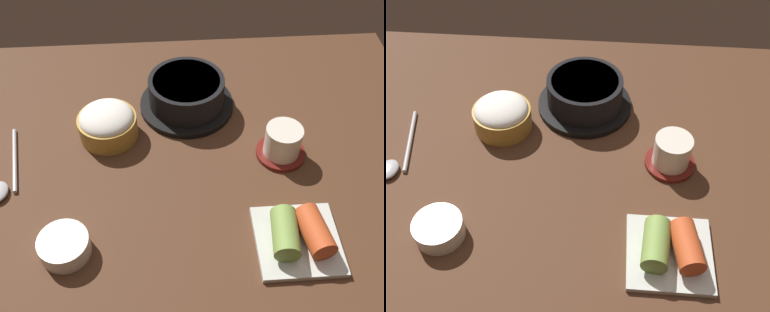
# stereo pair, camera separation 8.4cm
# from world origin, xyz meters

# --- Properties ---
(dining_table) EXTENTS (1.00, 0.76, 0.02)m
(dining_table) POSITION_xyz_m (0.00, 0.00, 0.01)
(dining_table) COLOR #4C2D1C
(dining_table) RESTS_ON ground
(stone_pot) EXTENTS (0.19, 0.19, 0.07)m
(stone_pot) POSITION_xyz_m (0.02, 0.15, 0.05)
(stone_pot) COLOR black
(stone_pot) RESTS_ON dining_table
(rice_bowl) EXTENTS (0.11, 0.11, 0.07)m
(rice_bowl) POSITION_xyz_m (-0.14, 0.07, 0.05)
(rice_bowl) COLOR #B78C38
(rice_bowl) RESTS_ON dining_table
(tea_cup_with_saucer) EXTENTS (0.09, 0.09, 0.07)m
(tea_cup_with_saucer) POSITION_xyz_m (0.19, 0.00, 0.05)
(tea_cup_with_saucer) COLOR maroon
(tea_cup_with_saucer) RESTS_ON dining_table
(kimchi_plate) EXTENTS (0.13, 0.13, 0.05)m
(kimchi_plate) POSITION_xyz_m (0.18, -0.19, 0.04)
(kimchi_plate) COLOR silver
(kimchi_plate) RESTS_ON dining_table
(side_bowl_near) EXTENTS (0.08, 0.08, 0.03)m
(side_bowl_near) POSITION_xyz_m (-0.19, -0.18, 0.04)
(side_bowl_near) COLOR white
(side_bowl_near) RESTS_ON dining_table
(spoon) EXTENTS (0.05, 0.18, 0.01)m
(spoon) POSITION_xyz_m (-0.32, -0.04, 0.03)
(spoon) COLOR #B7B7BC
(spoon) RESTS_ON dining_table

